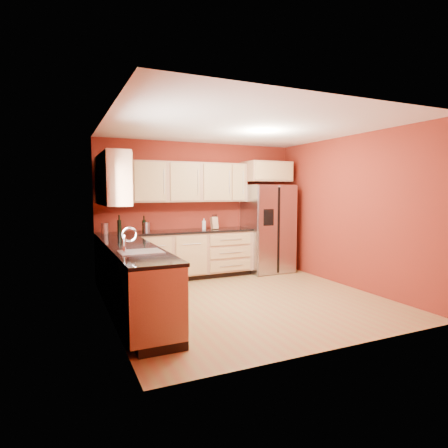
{
  "coord_description": "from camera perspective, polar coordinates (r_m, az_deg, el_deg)",
  "views": [
    {
      "loc": [
        -2.61,
        -4.97,
        1.65
      ],
      "look_at": [
        0.04,
        0.9,
        1.09
      ],
      "focal_mm": 30.0,
      "sensor_mm": 36.0,
      "label": 1
    }
  ],
  "objects": [
    {
      "name": "sink_faucet",
      "position": [
        4.6,
        -12.57,
        -2.36
      ],
      "size": [
        0.5,
        0.42,
        0.3
      ],
      "primitive_type": null,
      "color": "silver",
      "rests_on": "countertop_left"
    },
    {
      "name": "soap_dispenser",
      "position": [
        7.21,
        -3.08,
        0.01
      ],
      "size": [
        0.08,
        0.08,
        0.21
      ],
      "primitive_type": "cylinder",
      "rotation": [
        0.0,
        0.0,
        -0.19
      ],
      "color": "silver",
      "rests_on": "countertop_back"
    },
    {
      "name": "wall_back",
      "position": [
        7.45,
        -3.78,
        2.3
      ],
      "size": [
        4.0,
        0.04,
        2.6
      ],
      "primitive_type": "cube",
      "color": "maroon",
      "rests_on": "floor"
    },
    {
      "name": "knife_block",
      "position": [
        7.25,
        -1.49,
        0.14
      ],
      "size": [
        0.12,
        0.11,
        0.23
      ],
      "primitive_type": "cube",
      "rotation": [
        0.0,
        0.0,
        0.05
      ],
      "color": "tan",
      "rests_on": "countertop_back"
    },
    {
      "name": "ceiling",
      "position": [
        5.69,
        3.47,
        14.6
      ],
      "size": [
        4.0,
        4.0,
        0.0
      ],
      "primitive_type": "plane",
      "color": "white",
      "rests_on": "wall_back"
    },
    {
      "name": "wall_right",
      "position": [
        6.79,
        18.52,
        1.79
      ],
      "size": [
        0.04,
        4.0,
        2.6
      ],
      "primitive_type": "cube",
      "color": "maroon",
      "rests_on": "floor"
    },
    {
      "name": "wall_front",
      "position": [
        3.97,
        16.94,
        -0.27
      ],
      "size": [
        4.0,
        0.04,
        2.6
      ],
      "primitive_type": "cube",
      "color": "maroon",
      "rests_on": "floor"
    },
    {
      "name": "wall_left",
      "position": [
        5.02,
        -17.26,
        0.78
      ],
      "size": [
        0.04,
        4.0,
        2.6
      ],
      "primitive_type": "cube",
      "color": "maroon",
      "rests_on": "floor"
    },
    {
      "name": "floor",
      "position": [
        5.85,
        3.33,
        -11.38
      ],
      "size": [
        4.0,
        4.0,
        0.0
      ],
      "primitive_type": "plane",
      "color": "#AB7142",
      "rests_on": "ground"
    },
    {
      "name": "upper_cabinets_left",
      "position": [
        5.75,
        -16.65,
        6.54
      ],
      "size": [
        0.33,
        1.35,
        0.75
      ],
      "primitive_type": "cube",
      "color": "#9D6E4C",
      "rests_on": "wall_left"
    },
    {
      "name": "window",
      "position": [
        4.52,
        -16.3,
        3.53
      ],
      "size": [
        0.03,
        0.9,
        1.0
      ],
      "primitive_type": "cube",
      "color": "white",
      "rests_on": "wall_left"
    },
    {
      "name": "refrigerator",
      "position": [
        7.73,
        6.64,
        -0.67
      ],
      "size": [
        0.9,
        0.75,
        1.78
      ],
      "primitive_type": "cube",
      "color": "#BCBCC1",
      "rests_on": "floor"
    },
    {
      "name": "wine_bottle_b",
      "position": [
        6.87,
        -12.09,
        0.02
      ],
      "size": [
        0.07,
        0.07,
        0.29
      ],
      "primitive_type": null,
      "rotation": [
        0.0,
        0.0,
        -0.15
      ],
      "color": "black",
      "rests_on": "countertop_back"
    },
    {
      "name": "countertop_back",
      "position": [
        7.01,
        -7.08,
        -1.18
      ],
      "size": [
        2.9,
        0.62,
        0.04
      ],
      "primitive_type": "cube",
      "color": "black",
      "rests_on": "base_cabinets_back"
    },
    {
      "name": "base_cabinets_left",
      "position": [
        5.2,
        -13.69,
        -8.61
      ],
      "size": [
        0.6,
        2.8,
        0.88
      ],
      "primitive_type": "cube",
      "color": "#9D6E4C",
      "rests_on": "floor"
    },
    {
      "name": "wine_bottle_a",
      "position": [
        6.78,
        -15.66,
        -0.01
      ],
      "size": [
        0.08,
        0.08,
        0.32
      ],
      "primitive_type": null,
      "rotation": [
        0.0,
        0.0,
        0.09
      ],
      "color": "black",
      "rests_on": "countertop_back"
    },
    {
      "name": "countertop_left",
      "position": [
        5.11,
        -13.68,
        -3.58
      ],
      "size": [
        0.62,
        2.8,
        0.04
      ],
      "primitive_type": "cube",
      "color": "black",
      "rests_on": "base_cabinets_left"
    },
    {
      "name": "corner_upper_cabinet",
      "position": [
        6.71,
        -16.34,
        6.29
      ],
      "size": [
        0.67,
        0.67,
        0.75
      ],
      "primitive_type": "cube",
      "rotation": [
        0.0,
        0.0,
        0.79
      ],
      "color": "#9D6E4C",
      "rests_on": "wall_back"
    },
    {
      "name": "upper_cabinets_back",
      "position": [
        7.21,
        -5.21,
        6.37
      ],
      "size": [
        2.3,
        0.33,
        0.75
      ],
      "primitive_type": "cube",
      "color": "#9D6E4C",
      "rests_on": "wall_back"
    },
    {
      "name": "base_cabinets_back",
      "position": [
        7.09,
        -7.06,
        -4.87
      ],
      "size": [
        2.9,
        0.6,
        0.88
      ],
      "primitive_type": "cube",
      "color": "#9D6E4C",
      "rests_on": "floor"
    },
    {
      "name": "canister_right",
      "position": [
        6.8,
        -11.69,
        -0.51
      ],
      "size": [
        0.14,
        0.14,
        0.18
      ],
      "primitive_type": "cylinder",
      "rotation": [
        0.0,
        0.0,
        -0.29
      ],
      "color": "#BCBCC1",
      "rests_on": "countertop_back"
    },
    {
      "name": "canister_left",
      "position": [
        6.72,
        -17.7,
        -0.67
      ],
      "size": [
        0.14,
        0.14,
        0.19
      ],
      "primitive_type": "cylinder",
      "rotation": [
        0.0,
        0.0,
        0.24
      ],
      "color": "#BCBCC1",
      "rests_on": "countertop_back"
    },
    {
      "name": "over_fridge_cabinet",
      "position": [
        7.77,
        6.44,
        7.92
      ],
      "size": [
        0.92,
        0.6,
        0.4
      ],
      "primitive_type": "cube",
      "color": "#9D6E4C",
      "rests_on": "wall_back"
    }
  ]
}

